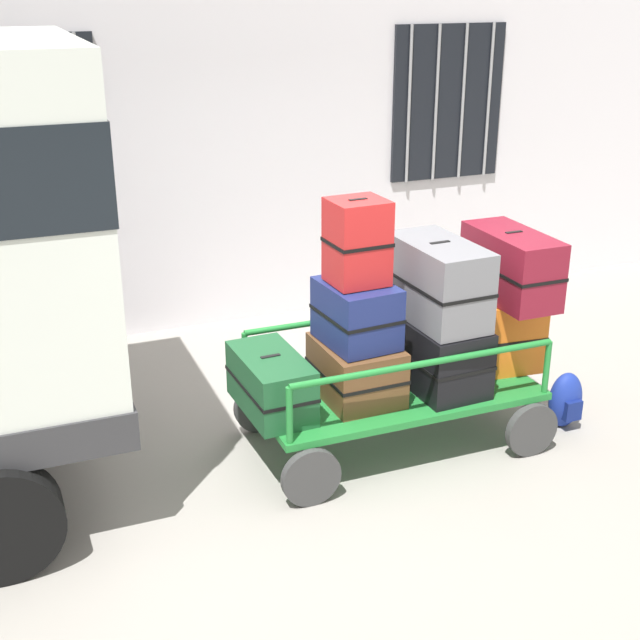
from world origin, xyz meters
The scene contains 13 objects.
ground_plane centered at (0.00, 0.00, 0.00)m, with size 40.00×40.00×0.00m, color gray.
building_wall centered at (0.00, 2.90, 2.50)m, with size 12.00×0.38×5.00m.
luggage_cart centered at (0.31, 0.01, 0.36)m, with size 2.07×1.11×0.45m.
cart_railing centered at (0.31, 0.01, 0.78)m, with size 1.95×0.97×0.41m.
suitcase_left_bottom centered at (-0.60, 0.02, 0.64)m, with size 0.43×0.77×0.39m.
suitcase_midleft_bottom centered at (0.01, -0.01, 0.65)m, with size 0.52×0.67×0.40m.
suitcase_midleft_middle centered at (0.01, 0.00, 1.06)m, with size 0.48×0.60×0.43m.
suitcase_midleft_top centered at (0.01, 0.01, 1.56)m, with size 0.39×0.37×0.57m.
suitcase_center_bottom centered at (0.62, -0.02, 0.69)m, with size 0.51×0.86×0.49m.
suitcase_center_middle centered at (0.62, -0.01, 1.21)m, with size 0.46×0.84×0.56m.
suitcase_midright_bottom centered at (1.23, -0.02, 0.72)m, with size 0.52×0.36×0.55m.
suitcase_midright_middle centered at (1.23, 0.02, 1.24)m, with size 0.38×0.83×0.50m.
backpack centered at (1.63, -0.25, 0.22)m, with size 0.27×0.22×0.44m.
Camera 1 is at (-2.23, -4.93, 3.18)m, focal length 48.48 mm.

